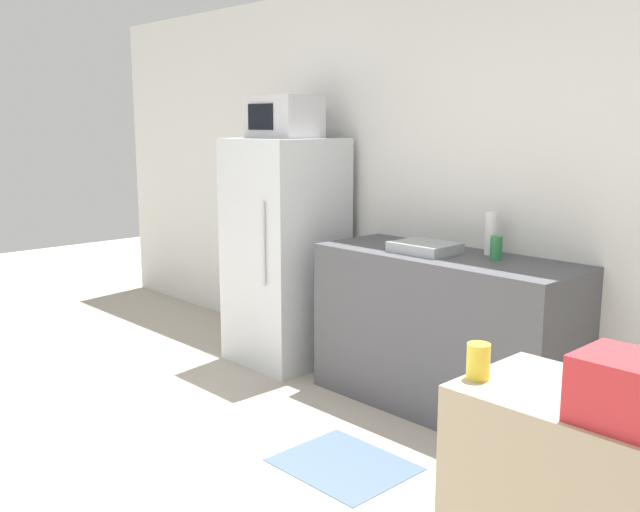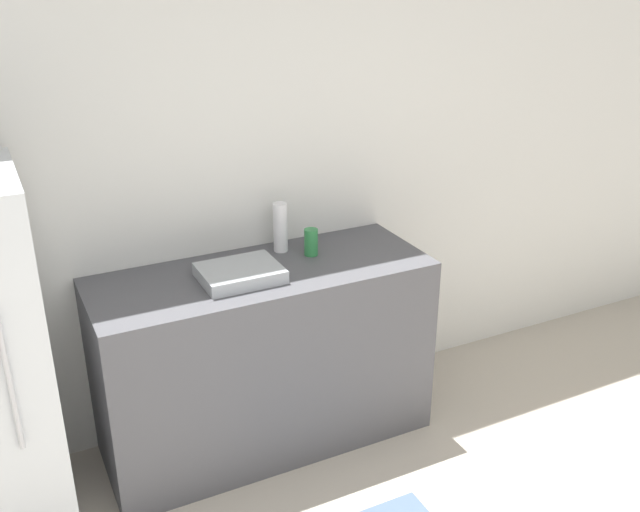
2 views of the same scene
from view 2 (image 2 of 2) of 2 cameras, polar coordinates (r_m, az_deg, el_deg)
The scene contains 5 objects.
wall_back at distance 3.45m, azimuth -8.09°, elevation 6.20°, with size 8.00×0.06×2.60m, color silver.
counter at distance 3.53m, azimuth -4.44°, elevation -8.10°, with size 1.60×0.60×0.93m, color #4C4C51.
sink_basin at distance 3.22m, azimuth -6.42°, elevation -1.38°, with size 0.36×0.29×0.06m, color #9EA3A8.
bottle_tall at distance 3.48m, azimuth -3.19°, elevation 2.31°, with size 0.07×0.07×0.25m, color silver.
bottle_short at distance 3.45m, azimuth -0.72°, elevation 1.12°, with size 0.07×0.07×0.13m, color #2D7F42.
Camera 2 is at (-1.02, -0.42, 2.30)m, focal length 40.00 mm.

